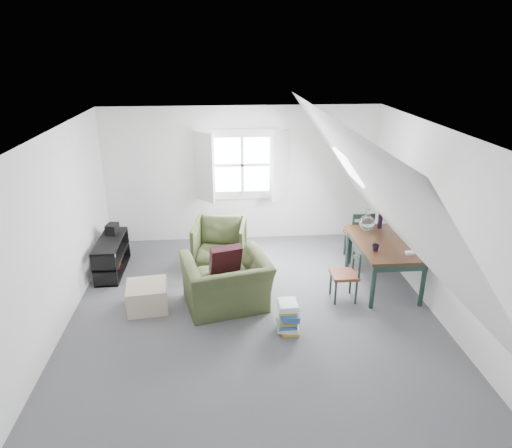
{
  "coord_description": "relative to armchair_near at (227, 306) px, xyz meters",
  "views": [
    {
      "loc": [
        -0.4,
        -5.37,
        3.49
      ],
      "look_at": [
        0.08,
        0.6,
        1.12
      ],
      "focal_mm": 32.0,
      "sensor_mm": 36.0,
      "label": 1
    }
  ],
  "objects": [
    {
      "name": "floor",
      "position": [
        0.36,
        -0.29,
        0.0
      ],
      "size": [
        5.5,
        5.5,
        0.0
      ],
      "primitive_type": "plane",
      "color": "#515156",
      "rests_on": "ground"
    },
    {
      "name": "ceiling",
      "position": [
        0.36,
        -0.29,
        2.5
      ],
      "size": [
        5.5,
        5.5,
        0.0
      ],
      "primitive_type": "plane",
      "rotation": [
        3.14,
        0.0,
        0.0
      ],
      "color": "white",
      "rests_on": "wall_back"
    },
    {
      "name": "wall_back",
      "position": [
        0.36,
        2.46,
        1.25
      ],
      "size": [
        5.0,
        0.0,
        5.0
      ],
      "primitive_type": "plane",
      "rotation": [
        1.57,
        0.0,
        0.0
      ],
      "color": "white",
      "rests_on": "ground"
    },
    {
      "name": "wall_front",
      "position": [
        0.36,
        -3.04,
        1.25
      ],
      "size": [
        5.0,
        0.0,
        5.0
      ],
      "primitive_type": "plane",
      "rotation": [
        -1.57,
        0.0,
        0.0
      ],
      "color": "white",
      "rests_on": "ground"
    },
    {
      "name": "wall_left",
      "position": [
        -2.14,
        -0.29,
        1.25
      ],
      "size": [
        0.0,
        5.5,
        5.5
      ],
      "primitive_type": "plane",
      "rotation": [
        1.57,
        0.0,
        1.57
      ],
      "color": "white",
      "rests_on": "ground"
    },
    {
      "name": "wall_right",
      "position": [
        2.86,
        -0.29,
        1.25
      ],
      "size": [
        0.0,
        5.5,
        5.5
      ],
      "primitive_type": "plane",
      "rotation": [
        1.57,
        0.0,
        -1.57
      ],
      "color": "white",
      "rests_on": "ground"
    },
    {
      "name": "slope_left",
      "position": [
        -1.19,
        -0.29,
        1.78
      ],
      "size": [
        3.19,
        5.5,
        4.48
      ],
      "primitive_type": "plane",
      "rotation": [
        0.0,
        2.19,
        0.0
      ],
      "color": "white",
      "rests_on": "wall_left"
    },
    {
      "name": "slope_right",
      "position": [
        1.91,
        -0.29,
        1.78
      ],
      "size": [
        3.19,
        5.5,
        4.48
      ],
      "primitive_type": "plane",
      "rotation": [
        0.0,
        -2.19,
        0.0
      ],
      "color": "white",
      "rests_on": "wall_right"
    },
    {
      "name": "dormer_window",
      "position": [
        0.36,
        2.38,
        1.45
      ],
      "size": [
        1.71,
        0.35,
        1.3
      ],
      "color": "white",
      "rests_on": "wall_back"
    },
    {
      "name": "skylight",
      "position": [
        1.91,
        1.01,
        1.75
      ],
      "size": [
        0.35,
        0.75,
        0.47
      ],
      "primitive_type": "cube",
      "rotation": [
        0.0,
        0.95,
        0.0
      ],
      "color": "white",
      "rests_on": "slope_right"
    },
    {
      "name": "armchair_near",
      "position": [
        0.0,
        0.0,
        0.0
      ],
      "size": [
        1.34,
        1.24,
        0.74
      ],
      "primitive_type": "imported",
      "rotation": [
        0.0,
        0.0,
        3.37
      ],
      "color": "#3B4426",
      "rests_on": "floor"
    },
    {
      "name": "armchair_far",
      "position": [
        -0.08,
        1.32,
        0.0
      ],
      "size": [
        0.94,
        0.97,
        0.78
      ],
      "primitive_type": "imported",
      "rotation": [
        0.0,
        0.0,
        -0.14
      ],
      "color": "#3B4426",
      "rests_on": "floor"
    },
    {
      "name": "throw_pillow",
      "position": [
        -0.0,
        0.15,
        0.66
      ],
      "size": [
        0.49,
        0.37,
        0.46
      ],
      "primitive_type": "cube",
      "rotation": [
        0.31,
        0.0,
        0.28
      ],
      "color": "#330E15",
      "rests_on": "armchair_near"
    },
    {
      "name": "ottoman",
      "position": [
        -1.11,
        0.04,
        0.18
      ],
      "size": [
        0.61,
        0.61,
        0.37
      ],
      "primitive_type": "cube",
      "rotation": [
        0.0,
        0.0,
        0.12
      ],
      "color": "tan",
      "rests_on": "floor"
    },
    {
      "name": "dining_table",
      "position": [
        2.4,
        0.43,
        0.63
      ],
      "size": [
        0.87,
        1.45,
        0.73
      ],
      "rotation": [
        0.0,
        0.0,
        0.07
      ],
      "color": "#331D11",
      "rests_on": "floor"
    },
    {
      "name": "demijohn",
      "position": [
        2.25,
        0.88,
        0.87
      ],
      "size": [
        0.25,
        0.25,
        0.35
      ],
      "rotation": [
        0.0,
        0.0,
        -0.3
      ],
      "color": "silver",
      "rests_on": "dining_table"
    },
    {
      "name": "vase_twigs",
      "position": [
        2.5,
        0.98,
        0.86
      ],
      "size": [
        0.07,
        0.08,
        0.58
      ],
      "rotation": [
        0.0,
        0.0,
        -0.36
      ],
      "color": "black",
      "rests_on": "dining_table"
    },
    {
      "name": "cup",
      "position": [
        2.15,
        0.13,
        0.73
      ],
      "size": [
        0.12,
        0.12,
        0.1
      ],
      "primitive_type": "imported",
      "rotation": [
        0.0,
        0.0,
        -0.19
      ],
      "color": "black",
      "rests_on": "dining_table"
    },
    {
      "name": "paper_box",
      "position": [
        2.6,
        -0.02,
        0.75
      ],
      "size": [
        0.12,
        0.08,
        0.04
      ],
      "primitive_type": "cube",
      "rotation": [
        0.0,
        0.0,
        -0.03
      ],
      "color": "white",
      "rests_on": "dining_table"
    },
    {
      "name": "dining_chair_far",
      "position": [
        2.29,
        1.33,
        0.47
      ],
      "size": [
        0.43,
        0.43,
        0.91
      ],
      "rotation": [
        0.0,
        0.0,
        3.07
      ],
      "color": "#5B291A",
      "rests_on": "floor"
    },
    {
      "name": "dining_chair_near",
      "position": [
        1.73,
        0.06,
        0.41
      ],
      "size": [
        0.37,
        0.37,
        0.79
      ],
      "rotation": [
        0.0,
        0.0,
        -1.84
      ],
      "color": "#5B291A",
      "rests_on": "floor"
    },
    {
      "name": "media_shelf",
      "position": [
        -1.84,
        1.19,
        0.25
      ],
      "size": [
        0.37,
        1.1,
        0.57
      ],
      "rotation": [
        0.0,
        0.0,
        0.04
      ],
      "color": "black",
      "rests_on": "floor"
    },
    {
      "name": "electronics_box",
      "position": [
        -1.84,
        1.48,
        0.64
      ],
      "size": [
        0.2,
        0.25,
        0.18
      ],
      "primitive_type": "cube",
      "rotation": [
        0.0,
        0.0,
        -0.17
      ],
      "color": "black",
      "rests_on": "media_shelf"
    },
    {
      "name": "magazine_stack",
      "position": [
        0.79,
        -0.68,
        0.21
      ],
      "size": [
        0.31,
        0.37,
        0.42
      ],
      "rotation": [
        0.0,
        0.0,
        0.36
      ],
      "color": "#B29933",
      "rests_on": "floor"
    }
  ]
}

